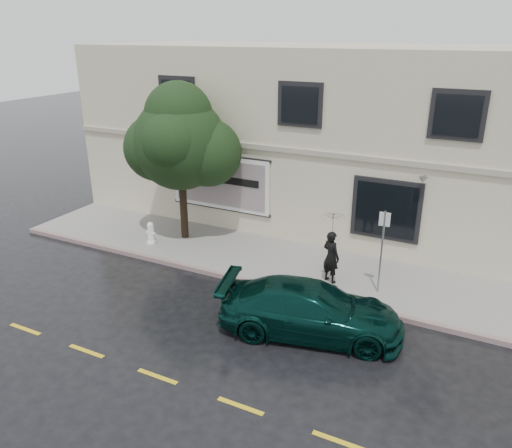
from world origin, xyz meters
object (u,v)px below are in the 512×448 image
at_px(car, 311,310).
at_px(street_tree, 180,143).
at_px(pedestrian, 331,257).
at_px(fire_hydrant, 151,233).

xyz_separation_m(car, street_tree, (-6.52, 3.74, 3.06)).
bearing_deg(street_tree, pedestrian, -9.08).
height_order(pedestrian, fire_hydrant, pedestrian).
relative_size(car, fire_hydrant, 5.77).
bearing_deg(car, pedestrian, -4.94).
distance_m(car, pedestrian, 2.81).
xyz_separation_m(pedestrian, fire_hydrant, (-6.89, -0.09, -0.44)).
relative_size(pedestrian, street_tree, 0.32).
bearing_deg(pedestrian, street_tree, 14.81).
distance_m(car, street_tree, 8.12).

